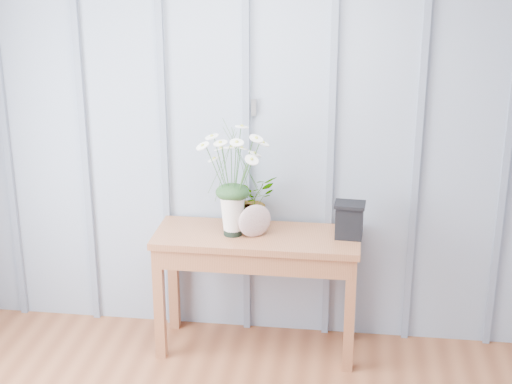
# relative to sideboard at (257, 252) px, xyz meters

# --- Properties ---
(room_shell) EXTENTS (4.00, 4.50, 2.50)m
(room_shell) POSITION_rel_sideboard_xyz_m (0.15, -1.08, 1.35)
(room_shell) COLOR #95A2B6
(room_shell) RESTS_ON ground
(sideboard) EXTENTS (1.20, 0.45, 0.75)m
(sideboard) POSITION_rel_sideboard_xyz_m (0.00, 0.00, 0.00)
(sideboard) COLOR brown
(sideboard) RESTS_ON ground
(daisy_vase) EXTENTS (0.48, 0.36, 0.67)m
(daisy_vase) POSITION_rel_sideboard_xyz_m (-0.14, -0.02, 0.54)
(daisy_vase) COLOR black
(daisy_vase) RESTS_ON sideboard
(spider_plant) EXTENTS (0.37, 0.37, 0.31)m
(spider_plant) POSITION_rel_sideboard_xyz_m (-0.06, 0.14, 0.27)
(spider_plant) COLOR #1C3D1C
(spider_plant) RESTS_ON sideboard
(felt_disc_vessel) EXTENTS (0.20, 0.14, 0.20)m
(felt_disc_vessel) POSITION_rel_sideboard_xyz_m (-0.01, -0.04, 0.21)
(felt_disc_vessel) COLOR #8E545F
(felt_disc_vessel) RESTS_ON sideboard
(carved_box) EXTENTS (0.18, 0.14, 0.21)m
(carved_box) POSITION_rel_sideboard_xyz_m (0.53, 0.02, 0.22)
(carved_box) COLOR black
(carved_box) RESTS_ON sideboard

